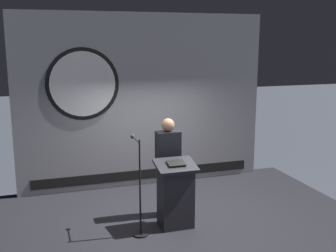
{
  "coord_description": "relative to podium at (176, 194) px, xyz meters",
  "views": [
    {
      "loc": [
        -2.1,
        -6.28,
        3.27
      ],
      "look_at": [
        -0.05,
        0.1,
        1.89
      ],
      "focal_mm": 44.51,
      "sensor_mm": 36.0,
      "label": 1
    }
  ],
  "objects": [
    {
      "name": "speaker_person",
      "position": [
        0.03,
        0.48,
        0.33
      ],
      "size": [
        0.4,
        0.26,
        1.7
      ],
      "color": "black",
      "rests_on": "stage_platform"
    },
    {
      "name": "microphone_stand",
      "position": [
        -0.62,
        -0.09,
        0.01
      ],
      "size": [
        0.24,
        0.6,
        1.52
      ],
      "color": "black",
      "rests_on": "stage_platform"
    },
    {
      "name": "podium",
      "position": [
        0.0,
        0.0,
        0.0
      ],
      "size": [
        0.64,
        0.5,
        1.1
      ],
      "color": "#26262B",
      "rests_on": "stage_platform"
    },
    {
      "name": "ground_plane",
      "position": [
        0.05,
        0.3,
        -0.84
      ],
      "size": [
        40.0,
        40.0,
        0.0
      ],
      "primitive_type": "plane",
      "color": "#383D47"
    },
    {
      "name": "banner_display",
      "position": [
        0.01,
        2.14,
        1.21
      ],
      "size": [
        5.11,
        0.12,
        3.51
      ],
      "color": "#9E9EA3",
      "rests_on": "stage_platform"
    },
    {
      "name": "stage_platform",
      "position": [
        0.05,
        0.3,
        -0.69
      ],
      "size": [
        6.4,
        4.0,
        0.3
      ],
      "primitive_type": "cube",
      "color": "black",
      "rests_on": "ground"
    }
  ]
}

